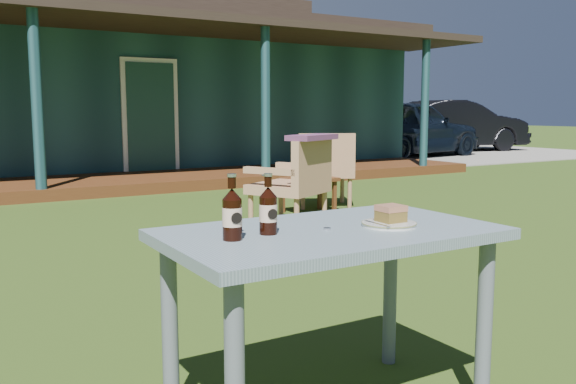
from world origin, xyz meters
TOP-DOWN VIEW (x-y plane):
  - ground at (0.00, 0.00)m, footprint 80.00×80.00m
  - gravel_strip at (10.50, 8.50)m, footprint 9.00×6.00m
  - tree_mid at (3.00, 18.50)m, footprint 0.28×0.28m
  - car_near at (9.06, 8.09)m, footprint 4.43×2.32m
  - car_far at (11.67, 9.12)m, footprint 4.55×2.15m
  - cafe_table at (0.00, -1.60)m, footprint 1.20×0.70m
  - plate at (0.22, -1.67)m, footprint 0.20×0.20m
  - cake_slice at (0.23, -1.66)m, footprint 0.09×0.09m
  - fork at (0.15, -1.68)m, footprint 0.02×0.14m
  - cola_bottle_near at (-0.24, -1.57)m, footprint 0.06×0.06m
  - cola_bottle_far at (-0.39, -1.59)m, footprint 0.07×0.07m
  - bottle_cap at (-0.02, -1.61)m, footprint 0.03×0.03m
  - armchair_left at (1.79, 1.55)m, footprint 0.86×0.84m
  - armchair_right at (2.84, 2.60)m, footprint 0.86×0.84m
  - floral_throw at (1.87, 1.39)m, footprint 0.66×0.50m
  - side_table at (2.45, 2.34)m, footprint 0.60×0.40m

SIDE VIEW (x-z plane):
  - ground at x=0.00m, z-range 0.00..0.00m
  - gravel_strip at x=10.50m, z-range 0.00..0.02m
  - side_table at x=2.45m, z-range 0.14..0.54m
  - armchair_left at x=1.79m, z-range 0.05..0.93m
  - armchair_right at x=2.84m, z-range 0.06..0.94m
  - cafe_table at x=0.00m, z-range 0.26..0.98m
  - car_near at x=9.06m, z-range 0.00..1.44m
  - car_far at x=11.67m, z-range 0.00..1.44m
  - bottle_cap at x=-0.02m, z-range 0.72..0.73m
  - plate at x=0.22m, z-range 0.72..0.74m
  - fork at x=0.15m, z-range 0.73..0.74m
  - cake_slice at x=0.23m, z-range 0.73..0.80m
  - cola_bottle_near at x=-0.24m, z-range 0.70..0.91m
  - cola_bottle_far at x=-0.39m, z-range 0.70..0.92m
  - floral_throw at x=1.87m, z-range 0.88..0.93m
  - tree_mid at x=3.00m, z-range 0.00..9.50m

